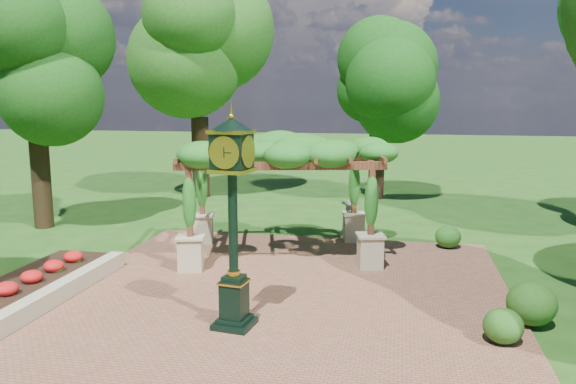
# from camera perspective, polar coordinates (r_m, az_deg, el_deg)

# --- Properties ---
(ground) EXTENTS (120.00, 120.00, 0.00)m
(ground) POSITION_cam_1_polar(r_m,az_deg,el_deg) (11.09, -2.62, -13.42)
(ground) COLOR #1E4714
(ground) RESTS_ON ground
(brick_plaza) EXTENTS (10.00, 12.00, 0.04)m
(brick_plaza) POSITION_cam_1_polar(r_m,az_deg,el_deg) (11.98, -1.45, -11.52)
(brick_plaza) COLOR brown
(brick_plaza) RESTS_ON ground
(border_wall) EXTENTS (0.35, 5.00, 0.40)m
(border_wall) POSITION_cam_1_polar(r_m,az_deg,el_deg) (13.25, -22.03, -9.32)
(border_wall) COLOR #C6B793
(border_wall) RESTS_ON ground
(flower_bed) EXTENTS (1.50, 5.00, 0.36)m
(flower_bed) POSITION_cam_1_polar(r_m,az_deg,el_deg) (13.76, -25.19, -8.93)
(flower_bed) COLOR red
(flower_bed) RESTS_ON ground
(pedestal_clock) EXTENTS (0.89, 0.89, 4.01)m
(pedestal_clock) POSITION_cam_1_polar(r_m,az_deg,el_deg) (10.32, -5.65, -1.22)
(pedestal_clock) COLOR black
(pedestal_clock) RESTS_ON brick_plaza
(pergola) EXTENTS (5.91, 4.45, 3.33)m
(pergola) POSITION_cam_1_polar(r_m,az_deg,el_deg) (15.22, -0.88, 3.53)
(pergola) COLOR #BDB48D
(pergola) RESTS_ON brick_plaza
(sundial) EXTENTS (0.61, 0.61, 1.08)m
(sundial) POSITION_cam_1_polar(r_m,az_deg,el_deg) (17.93, 6.36, -2.93)
(sundial) COLOR gray
(sundial) RESTS_ON ground
(shrub_front) EXTENTS (0.83, 0.83, 0.63)m
(shrub_front) POSITION_cam_1_polar(r_m,az_deg,el_deg) (10.85, 21.02, -12.58)
(shrub_front) COLOR #235518
(shrub_front) RESTS_ON brick_plaza
(shrub_mid) EXTENTS (1.13, 1.13, 0.84)m
(shrub_mid) POSITION_cam_1_polar(r_m,az_deg,el_deg) (11.83, 23.51, -10.36)
(shrub_mid) COLOR #245317
(shrub_mid) RESTS_ON brick_plaza
(shrub_back) EXTENTS (0.94, 0.94, 0.66)m
(shrub_back) POSITION_cam_1_polar(r_m,az_deg,el_deg) (16.91, 15.95, -4.38)
(shrub_back) COLOR #25601C
(shrub_back) RESTS_ON brick_plaza
(tree_west_near) EXTENTS (3.40, 3.40, 7.72)m
(tree_west_near) POSITION_cam_1_polar(r_m,az_deg,el_deg) (20.36, -24.48, 11.36)
(tree_west_near) COLOR black
(tree_west_near) RESTS_ON ground
(tree_west_far) EXTENTS (4.89, 4.89, 9.05)m
(tree_west_far) POSITION_cam_1_polar(r_m,az_deg,el_deg) (24.93, -9.14, 13.75)
(tree_west_far) COLOR black
(tree_west_far) RESTS_ON ground
(tree_north) EXTENTS (3.64, 3.64, 7.60)m
(tree_north) POSITION_cam_1_polar(r_m,az_deg,el_deg) (24.46, 9.21, 11.43)
(tree_north) COLOR black
(tree_north) RESTS_ON ground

